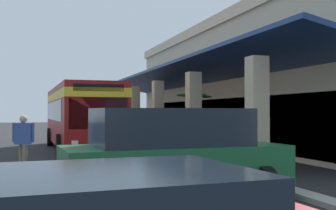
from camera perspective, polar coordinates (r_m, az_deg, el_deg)
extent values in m
plane|color=#262628|center=(25.64, 6.55, -5.17)|extent=(120.00, 120.00, 0.00)
cube|color=#9E998E|center=(23.36, -3.39, -5.44)|extent=(32.57, 0.50, 0.12)
cube|color=#C6B793|center=(27.38, 16.72, 1.98)|extent=(27.15, 11.83, 6.55)
cube|color=beige|center=(27.79, 16.68, 9.36)|extent=(27.45, 12.13, 0.60)
cube|color=#C6B793|center=(34.08, -6.47, -1.10)|extent=(0.55, 0.55, 3.60)
cube|color=#C6B793|center=(28.77, -4.38, -1.13)|extent=(0.55, 0.55, 3.60)
cube|color=#C6B793|center=(23.52, -1.35, -1.17)|extent=(0.55, 0.55, 3.60)
cube|color=#C6B793|center=(18.37, 3.40, -1.23)|extent=(0.55, 0.55, 3.60)
cube|color=#C6B793|center=(13.44, 11.73, -1.31)|extent=(0.55, 0.55, 3.60)
cube|color=navy|center=(24.01, 1.69, 3.97)|extent=(27.15, 3.16, 0.82)
cube|color=#19232D|center=(24.52, 5.32, -2.09)|extent=(22.80, 0.08, 2.40)
cube|color=maroon|center=(21.90, -11.56, -1.36)|extent=(11.05, 2.76, 2.75)
cube|color=yellow|center=(21.92, -11.55, 1.05)|extent=(11.07, 2.78, 0.36)
cube|color=#19232D|center=(22.20, -11.66, -0.78)|extent=(9.29, 2.76, 0.90)
cube|color=#19232D|center=(16.49, -9.19, -1.08)|extent=(0.10, 2.24, 1.20)
cube|color=black|center=(16.51, -9.17, 2.29)|extent=(0.10, 1.94, 0.28)
cube|color=black|center=(16.43, -9.12, -5.97)|extent=(0.25, 2.45, 0.24)
cube|color=silver|center=(16.65, -6.13, -4.87)|extent=(0.06, 0.24, 0.16)
cube|color=silver|center=(16.36, -12.26, -4.93)|extent=(0.06, 0.24, 0.16)
cube|color=silver|center=(23.43, -12.01, 2.32)|extent=(2.43, 1.83, 0.24)
cylinder|color=black|center=(18.59, -6.25, -5.23)|extent=(1.00, 0.30, 1.00)
cylinder|color=black|center=(18.21, -14.14, -5.30)|extent=(1.00, 0.30, 1.00)
cylinder|color=black|center=(25.17, -9.56, -4.10)|extent=(1.00, 0.30, 1.00)
cylinder|color=black|center=(24.89, -15.38, -4.12)|extent=(1.00, 0.30, 1.00)
cube|color=#19232D|center=(3.17, -11.70, -13.47)|extent=(1.72, 2.55, 0.54)
cube|color=#195933|center=(9.39, 0.95, -7.92)|extent=(2.20, 4.90, 0.84)
cube|color=#19232D|center=(9.29, 0.37, -2.92)|extent=(1.89, 3.35, 0.80)
cylinder|color=black|center=(10.99, 7.07, -8.84)|extent=(0.76, 0.26, 0.76)
cylinder|color=black|center=(9.33, 12.74, -10.24)|extent=(0.76, 0.26, 0.76)
cylinder|color=black|center=(9.92, -10.11, -9.69)|extent=(0.76, 0.26, 0.76)
cylinder|color=black|center=(8.04, -7.51, -11.76)|extent=(0.76, 0.26, 0.76)
cylinder|color=#726651|center=(14.32, -18.87, -6.69)|extent=(0.16, 0.16, 0.89)
cylinder|color=#726651|center=(14.03, -18.44, -6.82)|extent=(0.16, 0.16, 0.89)
cube|color=#334C8C|center=(14.12, -18.64, -3.62)|extent=(0.34, 0.56, 0.67)
sphere|color=tan|center=(14.10, -18.63, -1.78)|extent=(0.24, 0.24, 0.24)
cylinder|color=#334C8C|center=(14.25, -19.79, -3.45)|extent=(0.09, 0.09, 0.60)
cylinder|color=#334C8C|center=(13.99, -17.48, -3.51)|extent=(0.09, 0.09, 0.60)
cube|color=#4C4742|center=(19.77, 3.63, -5.64)|extent=(0.83, 0.83, 0.54)
cylinder|color=#332319|center=(19.75, 3.63, -4.83)|extent=(0.71, 0.71, 0.02)
cylinder|color=brown|center=(19.71, 3.63, -2.11)|extent=(0.16, 0.16, 1.89)
ellipsoid|color=#1E6028|center=(19.28, 4.33, 1.35)|extent=(1.02, 0.33, 0.16)
ellipsoid|color=#1E6028|center=(20.02, 4.75, 1.14)|extent=(0.47, 1.00, 0.19)
ellipsoid|color=#1E6028|center=(20.18, 2.91, 1.18)|extent=(1.07, 0.34, 0.18)
ellipsoid|color=#1E6028|center=(19.58, 2.39, 1.32)|extent=(0.24, 0.90, 0.19)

